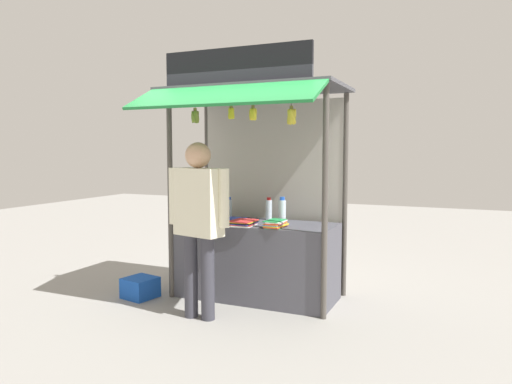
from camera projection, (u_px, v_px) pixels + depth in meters
ground_plane at (256, 297)px, 5.52m from camera, size 20.00×20.00×0.00m
stall_counter at (256, 260)px, 5.48m from camera, size 1.81×0.74×0.87m
stall_structure at (260, 154)px, 5.48m from camera, size 2.01×1.59×2.72m
water_bottle_front_right at (229, 208)px, 5.86m from camera, size 0.07×0.07×0.25m
water_bottle_front_left at (269, 209)px, 5.67m from camera, size 0.07×0.07×0.27m
water_bottle_far_left at (282, 211)px, 5.36m from camera, size 0.08×0.08×0.30m
magazine_stack_back_left at (243, 223)px, 5.23m from camera, size 0.27×0.32×0.06m
magazine_stack_rear_center at (276, 224)px, 5.09m from camera, size 0.21×0.32×0.08m
magazine_stack_far_right at (194, 217)px, 5.62m from camera, size 0.25×0.32×0.08m
magazine_stack_left at (235, 220)px, 5.49m from camera, size 0.24×0.26×0.04m
banana_bunch_inner_left at (231, 113)px, 4.94m from camera, size 0.07×0.08×0.23m
banana_bunch_inner_right at (253, 114)px, 4.84m from camera, size 0.10×0.09×0.25m
banana_bunch_leftmost at (291, 116)px, 4.68m from camera, size 0.12×0.12×0.30m
banana_bunch_rightmost at (195, 117)px, 5.11m from camera, size 0.10×0.11×0.27m
vendor_person at (199, 214)px, 4.74m from camera, size 0.67×0.32×1.77m
plastic_crate at (140, 288)px, 5.50m from camera, size 0.39×0.39×0.23m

